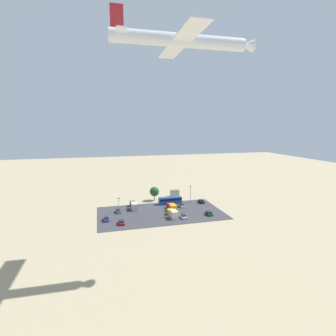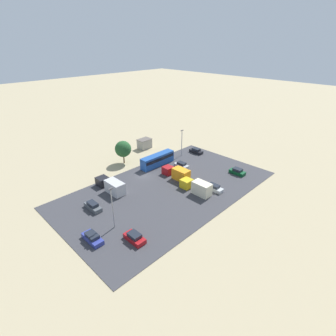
{
  "view_description": "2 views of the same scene",
  "coord_description": "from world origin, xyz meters",
  "px_view_note": "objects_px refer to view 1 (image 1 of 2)",
  "views": [
    {
      "loc": [
        24.24,
        110.73,
        35.94
      ],
      "look_at": [
        1.69,
        26.75,
        21.84
      ],
      "focal_mm": 28.0,
      "sensor_mm": 36.0,
      "label": 1
    },
    {
      "loc": [
        38.32,
        46.91,
        32.02
      ],
      "look_at": [
        1.6,
        10.55,
        6.59
      ],
      "focal_mm": 28.0,
      "sensor_mm": 36.0,
      "label": 2
    }
  ],
  "objects_px": {
    "parked_car_5": "(183,216)",
    "parked_truck_0": "(172,207)",
    "airplane": "(184,41)",
    "shed_building": "(175,193)",
    "parked_car_3": "(106,219)",
    "parked_car_4": "(182,205)",
    "parked_car_2": "(118,211)",
    "parked_truck_1": "(173,214)",
    "parked_car_0": "(201,201)",
    "parked_car_6": "(209,213)",
    "parked_truck_2": "(134,205)",
    "bus": "(170,200)",
    "parked_car_1": "(121,222)"
  },
  "relations": [
    {
      "from": "shed_building",
      "to": "parked_car_5",
      "type": "distance_m",
      "value": 32.45
    },
    {
      "from": "parked_car_5",
      "to": "parked_truck_0",
      "type": "relative_size",
      "value": 0.58
    },
    {
      "from": "parked_car_0",
      "to": "parked_car_1",
      "type": "xyz_separation_m",
      "value": [
        38.66,
        17.59,
        0.01
      ]
    },
    {
      "from": "parked_car_2",
      "to": "parked_car_3",
      "type": "distance_m",
      "value": 9.95
    },
    {
      "from": "parked_truck_1",
      "to": "airplane",
      "type": "distance_m",
      "value": 63.1
    },
    {
      "from": "parked_truck_0",
      "to": "parked_truck_2",
      "type": "height_order",
      "value": "parked_truck_2"
    },
    {
      "from": "parked_truck_2",
      "to": "parked_car_4",
      "type": "bearing_deg",
      "value": -8.76
    },
    {
      "from": "shed_building",
      "to": "parked_car_4",
      "type": "bearing_deg",
      "value": 82.91
    },
    {
      "from": "parked_car_6",
      "to": "parked_truck_1",
      "type": "distance_m",
      "value": 14.85
    },
    {
      "from": "parked_truck_2",
      "to": "parked_car_1",
      "type": "bearing_deg",
      "value": -111.98
    },
    {
      "from": "airplane",
      "to": "parked_truck_0",
      "type": "bearing_deg",
      "value": 169.69
    },
    {
      "from": "parked_car_3",
      "to": "parked_car_6",
      "type": "height_order",
      "value": "parked_car_6"
    },
    {
      "from": "bus",
      "to": "parked_car_0",
      "type": "relative_size",
      "value": 2.49
    },
    {
      "from": "parked_car_5",
      "to": "airplane",
      "type": "bearing_deg",
      "value": 71.01
    },
    {
      "from": "parked_car_6",
      "to": "parked_truck_2",
      "type": "distance_m",
      "value": 32.67
    },
    {
      "from": "shed_building",
      "to": "parked_car_4",
      "type": "relative_size",
      "value": 1.02
    },
    {
      "from": "bus",
      "to": "airplane",
      "type": "bearing_deg",
      "value": -11.41
    },
    {
      "from": "shed_building",
      "to": "parked_truck_1",
      "type": "bearing_deg",
      "value": 72.11
    },
    {
      "from": "parked_truck_2",
      "to": "airplane",
      "type": "relative_size",
      "value": 0.24
    },
    {
      "from": "parked_car_4",
      "to": "parked_car_5",
      "type": "distance_m",
      "value": 14.1
    },
    {
      "from": "parked_car_1",
      "to": "parked_car_5",
      "type": "distance_m",
      "value": 24.06
    },
    {
      "from": "shed_building",
      "to": "parked_car_3",
      "type": "relative_size",
      "value": 0.94
    },
    {
      "from": "parked_truck_0",
      "to": "parked_car_2",
      "type": "bearing_deg",
      "value": 172.08
    },
    {
      "from": "parked_truck_1",
      "to": "parked_truck_2",
      "type": "height_order",
      "value": "parked_truck_1"
    },
    {
      "from": "parked_car_6",
      "to": "shed_building",
      "type": "bearing_deg",
      "value": -80.73
    },
    {
      "from": "parked_car_4",
      "to": "airplane",
      "type": "relative_size",
      "value": 0.11
    },
    {
      "from": "parked_car_6",
      "to": "bus",
      "type": "bearing_deg",
      "value": -59.47
    },
    {
      "from": "shed_building",
      "to": "parked_car_1",
      "type": "distance_m",
      "value": 44.09
    },
    {
      "from": "parked_car_6",
      "to": "parked_truck_2",
      "type": "bearing_deg",
      "value": -30.09
    },
    {
      "from": "parked_car_1",
      "to": "parked_truck_2",
      "type": "height_order",
      "value": "parked_truck_2"
    },
    {
      "from": "parked_truck_1",
      "to": "airplane",
      "type": "bearing_deg",
      "value": -101.16
    },
    {
      "from": "parked_car_4",
      "to": "parked_truck_0",
      "type": "relative_size",
      "value": 0.53
    },
    {
      "from": "bus",
      "to": "parked_car_5",
      "type": "relative_size",
      "value": 2.32
    },
    {
      "from": "parked_truck_2",
      "to": "parked_car_5",
      "type": "bearing_deg",
      "value": -44.48
    },
    {
      "from": "parked_car_4",
      "to": "shed_building",
      "type": "bearing_deg",
      "value": -97.09
    },
    {
      "from": "parked_car_0",
      "to": "parked_car_4",
      "type": "height_order",
      "value": "parked_car_0"
    },
    {
      "from": "parked_car_1",
      "to": "parked_car_3",
      "type": "bearing_deg",
      "value": 135.22
    },
    {
      "from": "parked_car_0",
      "to": "parked_car_6",
      "type": "relative_size",
      "value": 1.05
    },
    {
      "from": "parked_car_4",
      "to": "parked_truck_0",
      "type": "distance_m",
      "value": 6.41
    },
    {
      "from": "parked_truck_2",
      "to": "airplane",
      "type": "height_order",
      "value": "airplane"
    },
    {
      "from": "parked_car_1",
      "to": "parked_car_2",
      "type": "bearing_deg",
      "value": 90.35
    },
    {
      "from": "parked_car_0",
      "to": "parked_car_2",
      "type": "xyz_separation_m",
      "value": [
        38.74,
        3.88,
        0.04
      ]
    },
    {
      "from": "parked_car_2",
      "to": "parked_truck_0",
      "type": "height_order",
      "value": "parked_truck_0"
    },
    {
      "from": "parked_car_5",
      "to": "bus",
      "type": "bearing_deg",
      "value": -90.02
    },
    {
      "from": "parked_truck_1",
      "to": "airplane",
      "type": "xyz_separation_m",
      "value": [
        5.81,
        29.45,
        55.5
      ]
    },
    {
      "from": "bus",
      "to": "parked_truck_1",
      "type": "xyz_separation_m",
      "value": [
        3.61,
        17.21,
        -0.35
      ]
    },
    {
      "from": "parked_car_0",
      "to": "airplane",
      "type": "height_order",
      "value": "airplane"
    },
    {
      "from": "bus",
      "to": "parked_truck_1",
      "type": "height_order",
      "value": "bus"
    },
    {
      "from": "parked_car_5",
      "to": "parked_car_3",
      "type": "bearing_deg",
      "value": -9.37
    },
    {
      "from": "shed_building",
      "to": "parked_car_4",
      "type": "distance_m",
      "value": 18.43
    }
  ]
}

